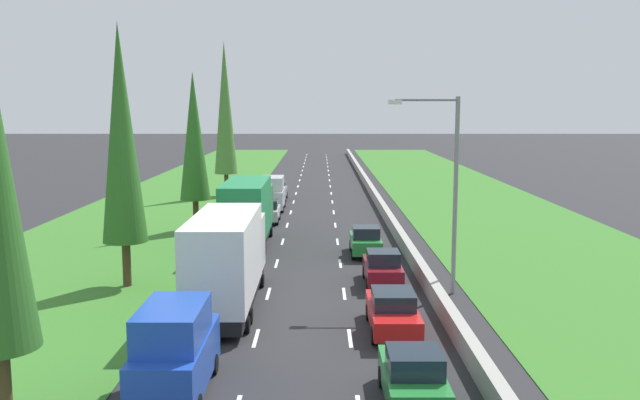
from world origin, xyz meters
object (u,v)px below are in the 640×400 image
Objects in this scene: green_box_truck_left_lane at (247,212)px; poplar_tree_second at (121,134)px; maroon_hatchback_right_lane at (382,268)px; red_sedan_right_lane at (392,311)px; green_hatchback_right_lane_fifth at (365,241)px; blue_van_left_lane at (174,350)px; street_light_mast at (447,181)px; silver_van_left_lane at (272,193)px; poplar_tree_fourth at (224,108)px; green_hatchback_right_lane at (412,377)px; silver_hatchback_left_lane at (267,211)px; grey_hatchback_left_lane at (277,191)px; poplar_tree_third at (193,137)px; white_box_truck_left_lane at (227,259)px.

green_box_truck_left_lane is 11.39m from poplar_tree_second.
maroon_hatchback_right_lane is at bearing -49.45° from green_box_truck_left_lane.
red_sedan_right_lane is at bearing -92.09° from maroon_hatchback_right_lane.
maroon_hatchback_right_lane is 1.00× the size of green_hatchback_right_lane_fifth.
street_light_mast reaches higher than blue_van_left_lane.
poplar_tree_fourth reaches higher than silver_van_left_lane.
blue_van_left_lane is at bearing 174.28° from green_hatchback_right_lane.
green_box_truck_left_lane is at bearing -93.13° from silver_hatchback_left_lane.
grey_hatchback_left_lane is 0.36× the size of poplar_tree_third.
red_sedan_right_lane is at bearing -74.77° from silver_hatchback_left_lane.
poplar_tree_fourth is at bearing 113.55° from street_light_mast.
poplar_tree_second reaches higher than white_box_truck_left_lane.
white_box_truck_left_lane is 1.04× the size of street_light_mast.
white_box_truck_left_lane is 2.41× the size of maroon_hatchback_right_lane.
green_hatchback_right_lane is 31.55m from silver_hatchback_left_lane.
maroon_hatchback_right_lane is (0.34, 13.21, 0.00)m from green_hatchback_right_lane.
red_sedan_right_lane is 1.15× the size of grey_hatchback_left_lane.
silver_van_left_lane is at bearing 90.06° from white_box_truck_left_lane.
street_light_mast is (3.11, 11.69, 4.40)m from green_hatchback_right_lane.
grey_hatchback_left_lane is 33.08m from street_light_mast.
green_hatchback_right_lane_fifth is 0.43× the size of street_light_mast.
blue_van_left_lane and silver_van_left_lane have the same top height.
red_sedan_right_lane is at bearing -77.58° from silver_van_left_lane.
blue_van_left_lane is 45.66m from poplar_tree_fourth.
grey_hatchback_left_lane is 0.31× the size of poplar_tree_second.
grey_hatchback_left_lane is 0.27× the size of poplar_tree_fourth.
red_sedan_right_lane is (7.07, 5.68, -0.59)m from blue_van_left_lane.
poplar_tree_fourth is at bearing 91.22° from poplar_tree_third.
green_hatchback_right_lane is 0.41× the size of green_box_truck_left_lane.
red_sedan_right_lane is 7.44m from white_box_truck_left_lane.
green_box_truck_left_lane is at bearing -91.69° from silver_van_left_lane.
silver_hatchback_left_lane and grey_hatchback_left_lane have the same top height.
green_hatchback_right_lane is 23.02m from green_box_truck_left_lane.
poplar_tree_fourth reaches higher than blue_van_left_lane.
blue_van_left_lane is 1.26× the size of green_hatchback_right_lane.
poplar_tree_third is (-4.69, 18.14, 4.34)m from white_box_truck_left_lane.
grey_hatchback_left_lane is at bearing 90.03° from white_box_truck_left_lane.
white_box_truck_left_lane is 0.76× the size of poplar_tree_second.
silver_van_left_lane is 11.67m from poplar_tree_third.
street_light_mast is at bearing -45.02° from green_box_truck_left_lane.
green_hatchback_right_lane_fifth is 0.27× the size of poplar_tree_fourth.
blue_van_left_lane is 0.33× the size of poplar_tree_fourth.
silver_van_left_lane is 1.26× the size of grey_hatchback_left_lane.
red_sedan_right_lane is at bearing -65.20° from green_box_truck_left_lane.
blue_van_left_lane reaches higher than grey_hatchback_left_lane.
red_sedan_right_lane is 15.12m from poplar_tree_second.
maroon_hatchback_right_lane is at bearing -86.68° from green_hatchback_right_lane_fifth.
silver_van_left_lane is (-0.03, 27.53, -0.78)m from white_box_truck_left_lane.
green_box_truck_left_lane is 1.92× the size of silver_van_left_lane.
silver_van_left_lane is at bearing 63.63° from poplar_tree_third.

